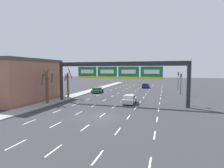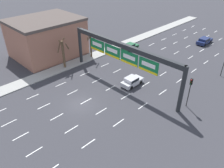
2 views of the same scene
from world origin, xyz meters
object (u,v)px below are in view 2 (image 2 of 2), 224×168
sign_gantry (122,52)px  car_silver (132,81)px  car_navy (204,41)px  tree_bare_closest (63,52)px  traffic_light_mid_block (190,87)px  car_green (130,46)px  tree_bare_second (91,44)px

sign_gantry → car_silver: bearing=20.6°
car_navy → tree_bare_closest: size_ratio=0.86×
car_navy → tree_bare_closest: 32.98m
traffic_light_mid_block → tree_bare_closest: tree_bare_closest is taller
car_green → car_navy: (10.10, 14.95, 0.06)m
tree_bare_closest → car_green: bearing=79.9°
car_green → tree_bare_second: tree_bare_second is taller
car_silver → tree_bare_closest: tree_bare_closest is taller
tree_bare_second → car_silver: bearing=-10.1°
traffic_light_mid_block → tree_bare_second: tree_bare_second is taller
car_navy → car_silver: (0.05, -26.08, 0.02)m
tree_bare_closest → tree_bare_second: 6.53m
car_green → tree_bare_closest: (-2.73, -15.34, 2.42)m
tree_bare_second → sign_gantry: bearing=-15.0°
traffic_light_mid_block → car_silver: bearing=-172.5°
car_green → tree_bare_second: size_ratio=0.70×
sign_gantry → car_green: (-8.36, 11.80, -4.75)m
car_green → traffic_light_mid_block: size_ratio=0.90×
car_green → tree_bare_closest: size_ratio=0.72×
car_navy → tree_bare_closest: bearing=-113.0°
sign_gantry → car_navy: (1.74, 26.75, -4.69)m
traffic_light_mid_block → tree_bare_second: 22.09m
sign_gantry → traffic_light_mid_block: (10.93, 1.88, -2.24)m
car_silver → tree_bare_closest: (-12.88, -4.22, 2.34)m
car_green → sign_gantry: bearing=-54.7°
sign_gantry → tree_bare_second: 11.80m
sign_gantry → car_navy: bearing=86.3°
traffic_light_mid_block → tree_bare_closest: 22.68m
car_navy → car_silver: 26.08m
car_green → traffic_light_mid_block: 21.83m
car_navy → traffic_light_mid_block: size_ratio=1.07×
car_silver → car_green: bearing=132.4°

